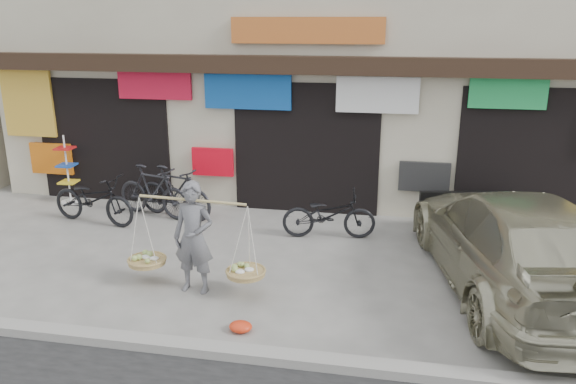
% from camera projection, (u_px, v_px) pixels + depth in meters
% --- Properties ---
extents(ground, '(70.00, 70.00, 0.00)m').
position_uv_depth(ground, '(270.00, 283.00, 8.66)').
color(ground, gray).
rests_on(ground, ground).
extents(kerb, '(70.00, 0.25, 0.12)m').
position_uv_depth(kerb, '(234.00, 352.00, 6.77)').
color(kerb, gray).
rests_on(kerb, ground).
extents(shophouse_block, '(14.00, 6.32, 7.00)m').
position_uv_depth(shophouse_block, '(326.00, 39.00, 13.67)').
color(shophouse_block, '#C0B79C').
rests_on(shophouse_block, ground).
extents(street_vendor, '(2.14, 0.68, 1.69)m').
position_uv_depth(street_vendor, '(194.00, 242.00, 8.22)').
color(street_vendor, slate).
rests_on(street_vendor, ground).
extents(bike_0, '(2.00, 1.03, 1.00)m').
position_uv_depth(bike_0, '(93.00, 199.00, 11.11)').
color(bike_0, black).
rests_on(bike_0, ground).
extents(bike_1, '(1.85, 0.99, 1.07)m').
position_uv_depth(bike_1, '(175.00, 192.00, 11.41)').
color(bike_1, '#242428').
rests_on(bike_1, ground).
extents(bike_2, '(1.79, 0.83, 0.90)m').
position_uv_depth(bike_2, '(329.00, 214.00, 10.37)').
color(bike_2, black).
rests_on(bike_2, ground).
extents(bike_3, '(1.85, 0.99, 1.07)m').
position_uv_depth(bike_3, '(153.00, 191.00, 11.49)').
color(bike_3, '#242428').
rests_on(bike_3, ground).
extents(suv, '(3.02, 5.51, 1.51)m').
position_uv_depth(suv, '(514.00, 242.00, 8.30)').
color(suv, '#B1AD8E').
rests_on(suv, ground).
extents(display_rack, '(0.42, 0.42, 1.52)m').
position_uv_depth(display_rack, '(68.00, 176.00, 12.32)').
color(display_rack, silver).
rests_on(display_rack, ground).
extents(red_bag, '(0.31, 0.25, 0.14)m').
position_uv_depth(red_bag, '(241.00, 327.00, 7.31)').
color(red_bag, red).
rests_on(red_bag, ground).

